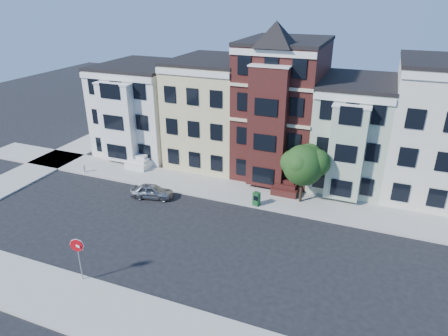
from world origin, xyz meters
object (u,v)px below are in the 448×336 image
at_px(street_tree, 303,168).
at_px(stop_sign, 79,257).
at_px(fire_hydrant, 84,169).
at_px(newspaper_box, 256,199).
at_px(parked_car, 152,191).

distance_m(street_tree, stop_sign, 17.81).
relative_size(fire_hydrant, stop_sign, 0.19).
bearing_deg(newspaper_box, parked_car, -154.39).
bearing_deg(newspaper_box, stop_sign, -104.98).
xyz_separation_m(parked_car, stop_sign, (1.69, -10.82, 1.17)).
xyz_separation_m(street_tree, newspaper_box, (-3.18, -1.96, -2.46)).
bearing_deg(fire_hydrant, parked_car, -11.73).
xyz_separation_m(street_tree, fire_hydrant, (-20.47, -1.95, -2.72)).
bearing_deg(street_tree, fire_hydrant, -174.55).
height_order(street_tree, parked_car, street_tree).
bearing_deg(newspaper_box, street_tree, 45.65).
xyz_separation_m(street_tree, parked_car, (-11.85, -3.74, -2.57)).
height_order(fire_hydrant, stop_sign, stop_sign).
height_order(street_tree, stop_sign, street_tree).
xyz_separation_m(newspaper_box, stop_sign, (-6.98, -12.60, 1.05)).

